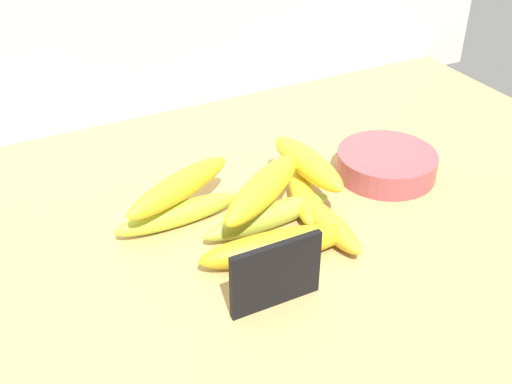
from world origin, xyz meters
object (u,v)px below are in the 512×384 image
(banana_7, at_px, (307,163))
(banana_1, at_px, (325,221))
(banana_2, at_px, (268,216))
(chalkboard_sign, at_px, (276,277))
(banana_4, at_px, (178,214))
(banana_0, at_px, (277,246))
(banana_5, at_px, (263,188))
(fruit_bowl, at_px, (386,164))
(banana_3, at_px, (302,192))
(banana_6, at_px, (179,186))

(banana_7, bearing_deg, banana_1, -105.22)
(banana_2, distance_m, banana_7, 0.10)
(chalkboard_sign, height_order, banana_4, chalkboard_sign)
(banana_4, bearing_deg, chalkboard_sign, -77.57)
(banana_0, height_order, banana_5, banana_5)
(fruit_bowl, bearing_deg, banana_5, -173.73)
(banana_0, relative_size, banana_3, 1.27)
(banana_1, xyz_separation_m, banana_6, (-0.16, 0.11, 0.03))
(fruit_bowl, bearing_deg, banana_2, -170.48)
(fruit_bowl, distance_m, banana_3, 0.15)
(banana_5, relative_size, banana_6, 1.02)
(banana_0, bearing_deg, banana_6, 118.39)
(banana_2, height_order, banana_6, banana_6)
(banana_1, relative_size, banana_5, 0.83)
(banana_2, relative_size, banana_6, 1.05)
(banana_1, distance_m, banana_6, 0.20)
(chalkboard_sign, relative_size, banana_3, 0.70)
(banana_1, distance_m, banana_2, 0.07)
(banana_6, bearing_deg, fruit_bowl, -6.17)
(banana_3, bearing_deg, banana_5, -166.87)
(banana_6, bearing_deg, banana_2, -36.50)
(banana_2, relative_size, banana_4, 1.08)
(banana_5, bearing_deg, banana_6, 148.24)
(chalkboard_sign, relative_size, banana_4, 0.63)
(chalkboard_sign, xyz_separation_m, banana_4, (-0.04, 0.19, -0.02))
(fruit_bowl, relative_size, banana_1, 0.97)
(chalkboard_sign, bearing_deg, banana_1, 36.24)
(banana_1, relative_size, banana_3, 0.98)
(banana_4, distance_m, banana_6, 0.04)
(banana_2, height_order, banana_4, same)
(banana_2, xyz_separation_m, banana_5, (-0.00, 0.01, 0.04))
(banana_4, bearing_deg, banana_5, -24.63)
(banana_7, bearing_deg, fruit_bowl, -2.13)
(chalkboard_sign, bearing_deg, banana_7, 50.25)
(banana_0, height_order, banana_7, banana_7)
(banana_2, distance_m, banana_4, 0.12)
(banana_5, xyz_separation_m, banana_6, (-0.09, 0.06, -0.00))
(fruit_bowl, height_order, banana_4, fruit_bowl)
(banana_5, height_order, banana_7, banana_5)
(banana_1, bearing_deg, banana_6, 143.78)
(chalkboard_sign, height_order, banana_5, chalkboard_sign)
(banana_7, bearing_deg, banana_0, -134.76)
(banana_0, distance_m, banana_2, 0.07)
(chalkboard_sign, xyz_separation_m, banana_7, (0.14, 0.17, 0.02))
(fruit_bowl, height_order, banana_6, banana_6)
(chalkboard_sign, height_order, banana_7, chalkboard_sign)
(chalkboard_sign, height_order, banana_6, chalkboard_sign)
(banana_2, xyz_separation_m, banana_6, (-0.10, 0.07, 0.03))
(chalkboard_sign, distance_m, banana_3, 0.21)
(banana_3, distance_m, banana_4, 0.18)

